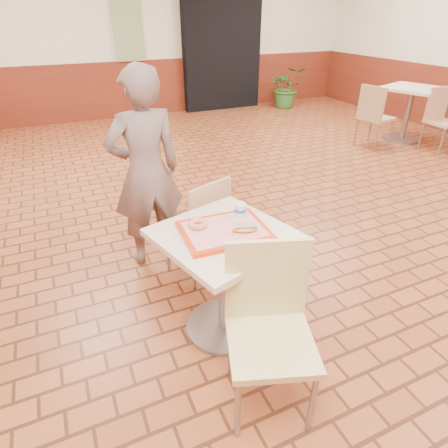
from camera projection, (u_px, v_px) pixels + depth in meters
name	position (u px, v px, depth m)	size (l,w,h in m)	color
room_shell	(335.00, 58.00, 2.93)	(8.01, 10.01, 3.01)	brown
wainscot_band	(319.00, 177.00, 3.43)	(8.00, 10.00, 1.00)	#612112
corridor_doorway	(222.00, 51.00, 7.41)	(1.60, 0.22, 2.20)	black
promo_poster	(127.00, 24.00, 6.57)	(0.50, 0.03, 1.20)	gray
main_table	(224.00, 267.00, 2.24)	(0.69, 0.69, 0.73)	beige
chair_main_front	(269.00, 321.00, 1.84)	(0.53, 0.53, 0.90)	#DCC784
chair_main_back	(202.00, 225.00, 2.76)	(0.48, 0.48, 0.82)	tan
customer	(146.00, 172.00, 2.81)	(0.56, 0.37, 1.54)	#705A57
serving_tray	(224.00, 231.00, 2.12)	(0.48, 0.37, 0.03)	red
ring_donut	(198.00, 224.00, 2.12)	(0.11, 0.11, 0.03)	#DA7F4F
long_john_donut	(245.00, 228.00, 2.07)	(0.15, 0.11, 0.04)	gold
paper_cup	(240.00, 210.00, 2.21)	(0.07, 0.07, 0.09)	silver
second_table	(410.00, 105.00, 5.78)	(0.77, 0.77, 0.81)	beige
chair_second_left	(374.00, 114.00, 5.49)	(0.49, 0.49, 0.90)	tan
chair_second_front	(441.00, 116.00, 5.38)	(0.41, 0.41, 0.88)	tan
potted_plant	(287.00, 87.00, 7.83)	(0.74, 0.64, 0.82)	#2E6829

